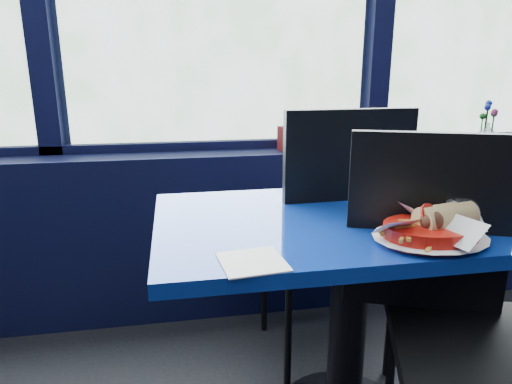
{
  "coord_description": "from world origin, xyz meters",
  "views": [
    {
      "loc": [
        -0.23,
        0.76,
        1.2
      ],
      "look_at": [
        -0.01,
        1.98,
        0.85
      ],
      "focal_mm": 32.0,
      "sensor_mm": 36.0,
      "label": 1
    }
  ],
  "objects_px": {
    "near_table": "(351,270)",
    "ketchup_bottle": "(351,165)",
    "flower_vase": "(487,131)",
    "food_basket": "(433,229)",
    "planter_box": "(337,137)",
    "chair_near_front": "(461,302)",
    "soda_cup": "(377,173)",
    "chair_near_back": "(333,225)"
  },
  "relations": [
    {
      "from": "near_table",
      "to": "ketchup_bottle",
      "type": "distance_m",
      "value": 0.39
    },
    {
      "from": "flower_vase",
      "to": "food_basket",
      "type": "bearing_deg",
      "value": -131.04
    },
    {
      "from": "planter_box",
      "to": "flower_vase",
      "type": "distance_m",
      "value": 0.8
    },
    {
      "from": "chair_near_front",
      "to": "ketchup_bottle",
      "type": "bearing_deg",
      "value": 121.58
    },
    {
      "from": "flower_vase",
      "to": "soda_cup",
      "type": "relative_size",
      "value": 0.75
    },
    {
      "from": "food_basket",
      "to": "soda_cup",
      "type": "height_order",
      "value": "soda_cup"
    },
    {
      "from": "planter_box",
      "to": "ketchup_bottle",
      "type": "xyz_separation_m",
      "value": [
        -0.16,
        -0.58,
        -0.01
      ]
    },
    {
      "from": "planter_box",
      "to": "soda_cup",
      "type": "bearing_deg",
      "value": -105.98
    },
    {
      "from": "near_table",
      "to": "soda_cup",
      "type": "relative_size",
      "value": 4.07
    },
    {
      "from": "flower_vase",
      "to": "chair_near_back",
      "type": "bearing_deg",
      "value": -152.26
    },
    {
      "from": "planter_box",
      "to": "food_basket",
      "type": "relative_size",
      "value": 1.88
    },
    {
      "from": "flower_vase",
      "to": "soda_cup",
      "type": "xyz_separation_m",
      "value": [
        -0.87,
        -0.6,
        -0.04
      ]
    },
    {
      "from": "near_table",
      "to": "chair_near_back",
      "type": "relative_size",
      "value": 1.14
    },
    {
      "from": "soda_cup",
      "to": "chair_near_back",
      "type": "bearing_deg",
      "value": 149.06
    },
    {
      "from": "chair_near_front",
      "to": "food_basket",
      "type": "height_order",
      "value": "chair_near_front"
    },
    {
      "from": "flower_vase",
      "to": "planter_box",
      "type": "bearing_deg",
      "value": 178.99
    },
    {
      "from": "chair_near_front",
      "to": "ketchup_bottle",
      "type": "xyz_separation_m",
      "value": [
        -0.11,
        0.54,
        0.26
      ]
    },
    {
      "from": "near_table",
      "to": "chair_near_back",
      "type": "xyz_separation_m",
      "value": [
        0.05,
        0.31,
        0.04
      ]
    },
    {
      "from": "ketchup_bottle",
      "to": "soda_cup",
      "type": "xyz_separation_m",
      "value": [
        0.09,
        -0.03,
        -0.03
      ]
    },
    {
      "from": "planter_box",
      "to": "food_basket",
      "type": "xyz_separation_m",
      "value": [
        -0.13,
        -1.08,
        -0.07
      ]
    },
    {
      "from": "near_table",
      "to": "ketchup_bottle",
      "type": "height_order",
      "value": "ketchup_bottle"
    },
    {
      "from": "chair_near_back",
      "to": "food_basket",
      "type": "distance_m",
      "value": 0.57
    },
    {
      "from": "chair_near_front",
      "to": "chair_near_back",
      "type": "xyz_separation_m",
      "value": [
        -0.15,
        0.58,
        0.02
      ]
    },
    {
      "from": "chair_near_back",
      "to": "flower_vase",
      "type": "height_order",
      "value": "chair_near_back"
    },
    {
      "from": "chair_near_front",
      "to": "planter_box",
      "type": "height_order",
      "value": "chair_near_front"
    },
    {
      "from": "planter_box",
      "to": "chair_near_front",
      "type": "bearing_deg",
      "value": -101.81
    },
    {
      "from": "chair_near_back",
      "to": "ketchup_bottle",
      "type": "height_order",
      "value": "chair_near_back"
    },
    {
      "from": "ketchup_bottle",
      "to": "soda_cup",
      "type": "bearing_deg",
      "value": -19.27
    },
    {
      "from": "chair_near_front",
      "to": "flower_vase",
      "type": "distance_m",
      "value": 1.42
    },
    {
      "from": "planter_box",
      "to": "ketchup_bottle",
      "type": "bearing_deg",
      "value": -114.54
    },
    {
      "from": "near_table",
      "to": "chair_near_back",
      "type": "bearing_deg",
      "value": 81.13
    },
    {
      "from": "food_basket",
      "to": "ketchup_bottle",
      "type": "xyz_separation_m",
      "value": [
        -0.03,
        0.5,
        0.06
      ]
    },
    {
      "from": "ketchup_bottle",
      "to": "food_basket",
      "type": "bearing_deg",
      "value": -86.26
    },
    {
      "from": "chair_near_front",
      "to": "planter_box",
      "type": "xyz_separation_m",
      "value": [
        0.05,
        1.12,
        0.27
      ]
    },
    {
      "from": "near_table",
      "to": "chair_near_back",
      "type": "distance_m",
      "value": 0.31
    },
    {
      "from": "food_basket",
      "to": "planter_box",
      "type": "bearing_deg",
      "value": 95.15
    },
    {
      "from": "ketchup_bottle",
      "to": "chair_near_back",
      "type": "bearing_deg",
      "value": 130.48
    },
    {
      "from": "planter_box",
      "to": "chair_near_back",
      "type": "bearing_deg",
      "value": -119.37
    },
    {
      "from": "planter_box",
      "to": "near_table",
      "type": "bearing_deg",
      "value": -115.46
    },
    {
      "from": "near_table",
      "to": "flower_vase",
      "type": "xyz_separation_m",
      "value": [
        1.05,
        0.83,
        0.3
      ]
    },
    {
      "from": "near_table",
      "to": "soda_cup",
      "type": "height_order",
      "value": "soda_cup"
    },
    {
      "from": "chair_near_front",
      "to": "food_basket",
      "type": "relative_size",
      "value": 3.41
    }
  ]
}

